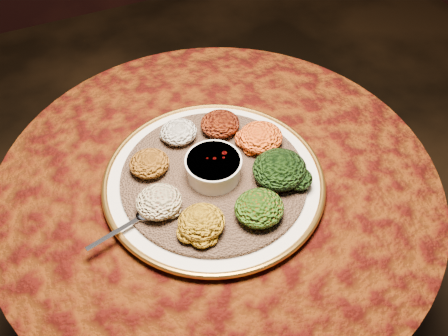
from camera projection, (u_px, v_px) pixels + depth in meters
name	position (u px, v px, depth m)	size (l,w,h in m)	color
table	(218.00, 227.00, 1.21)	(0.96, 0.96, 0.73)	black
platter	(214.00, 181.00, 1.05)	(0.58, 0.58, 0.02)	white
injera	(214.00, 177.00, 1.04)	(0.39, 0.39, 0.01)	brown
stew_bowl	(214.00, 167.00, 1.02)	(0.12, 0.12, 0.05)	white
spoon	(142.00, 217.00, 0.96)	(0.15, 0.05, 0.01)	silver
portion_ayib	(179.00, 132.00, 1.10)	(0.08, 0.08, 0.04)	white
portion_kitfo	(220.00, 124.00, 1.11)	(0.09, 0.08, 0.04)	black
portion_tikil	(260.00, 137.00, 1.08)	(0.10, 0.09, 0.05)	orange
portion_gomen	(280.00, 169.00, 1.02)	(0.11, 0.11, 0.05)	black
portion_mixveg	(259.00, 208.00, 0.96)	(0.10, 0.09, 0.05)	#AE3C0B
portion_kik	(202.00, 222.00, 0.94)	(0.09, 0.09, 0.04)	#BF8810
portion_timatim	(159.00, 202.00, 0.97)	(0.09, 0.09, 0.04)	maroon
portion_shiro	(149.00, 163.00, 1.04)	(0.08, 0.08, 0.04)	#8F4F11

